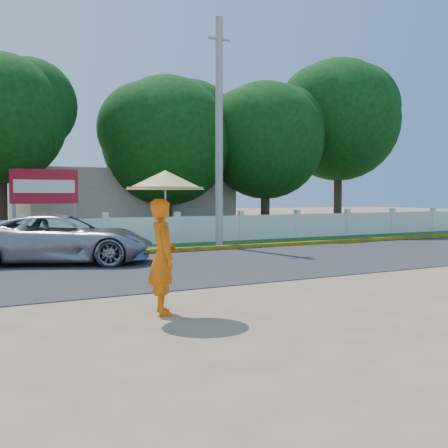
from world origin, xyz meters
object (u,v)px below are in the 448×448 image
monk_with_parasol (164,221)px  billboard (45,191)px  utility_pole (219,133)px  vehicle (63,239)px

monk_with_parasol → billboard: size_ratio=0.81×
utility_pole → vehicle: utility_pole is taller
monk_with_parasol → billboard: 13.19m
monk_with_parasol → billboard: bearing=86.6°
utility_pole → billboard: bearing=151.0°
utility_pole → billboard: size_ratio=2.91×
billboard → monk_with_parasol: bearing=-93.4°
vehicle → monk_with_parasol: size_ratio=2.15×
utility_pole → vehicle: bearing=-160.3°
utility_pole → billboard: 6.93m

